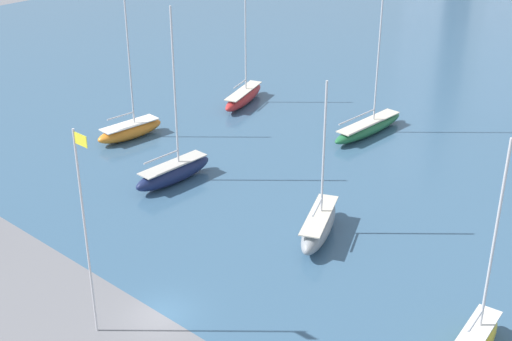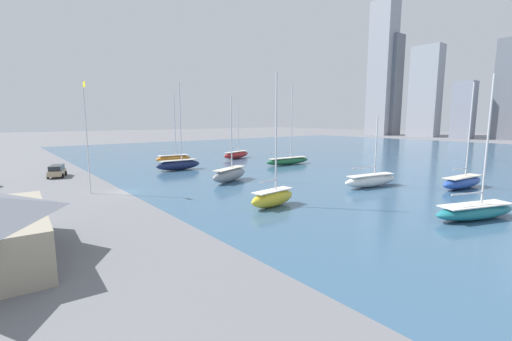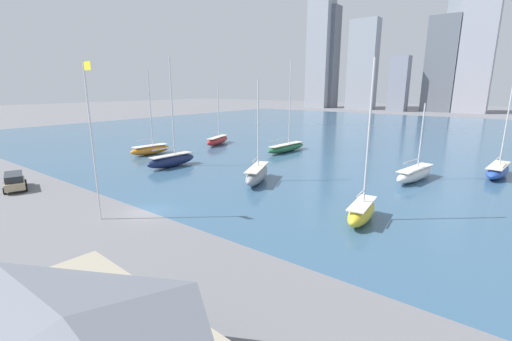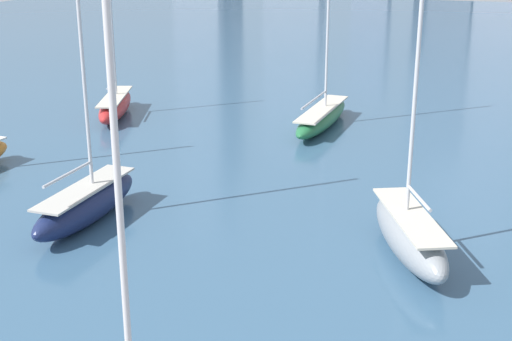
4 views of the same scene
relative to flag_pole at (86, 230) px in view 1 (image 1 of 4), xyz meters
name	(u,v)px [view 1 (image 1 of 4)]	position (x,y,z in m)	size (l,w,h in m)	color
ground_plane	(162,314)	(1.82, 3.83, -7.44)	(500.00, 500.00, 0.00)	slate
flag_pole	(86,230)	(0.00, 0.00, 0.00)	(1.24, 0.14, 13.88)	silver
sailboat_orange	(130,130)	(-22.78, 21.61, -6.49)	(2.84, 7.79, 14.61)	orange
sailboat_gray	(319,225)	(3.64, 18.54, -6.34)	(5.14, 8.41, 12.62)	gray
sailboat_red	(244,96)	(-20.83, 36.82, -6.50)	(4.59, 9.22, 12.96)	#B72828
sailboat_navy	(174,172)	(-11.92, 17.64, -6.38)	(2.20, 8.51, 15.84)	#19234C
sailboat_green	(369,127)	(-4.94, 38.67, -6.57)	(2.52, 11.04, 16.11)	#236B3D
sailboat_yellow	(476,339)	(18.95, 13.86, -6.38)	(2.52, 6.31, 14.06)	yellow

